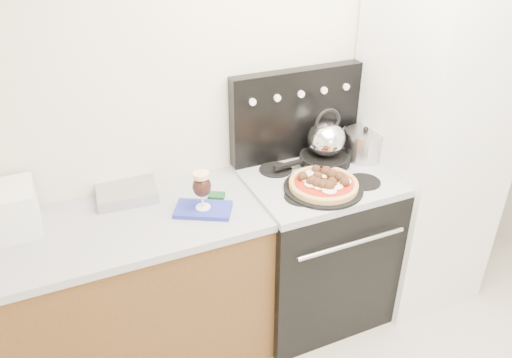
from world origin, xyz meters
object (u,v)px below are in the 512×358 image
pizza_pan (323,188)px  skillet (325,159)px  fridge (427,149)px  tea_kettle (327,136)px  stock_pot (364,146)px  pizza (324,183)px  oven_mitt (203,210)px  beer_glass (202,190)px  base_cabinet (120,302)px  stove_body (313,248)px

pizza_pan → skillet: size_ratio=1.45×
fridge → tea_kettle: size_ratio=8.32×
skillet → stock_pot: (0.23, -0.03, 0.05)m
fridge → pizza_pan: (-0.74, -0.10, -0.02)m
pizza_pan → pizza: (0.00, 0.00, 0.03)m
oven_mitt → beer_glass: size_ratio=1.37×
stock_pot → base_cabinet: bearing=-177.8°
base_cabinet → stock_pot: bearing=2.2°
beer_glass → stock_pot: (0.99, 0.13, -0.02)m
beer_glass → stock_pot: beer_glass is taller
pizza → skillet: pizza is taller
stove_body → oven_mitt: bearing=-176.0°
stove_body → beer_glass: 0.88m
beer_glass → pizza_pan: (0.61, -0.08, -0.09)m
pizza_pan → base_cabinet: bearing=172.0°
oven_mitt → beer_glass: beer_glass is taller
fridge → skillet: bearing=166.9°
fridge → pizza: (-0.74, -0.10, 0.01)m
tea_kettle → stock_pot: size_ratio=1.08×
pizza → tea_kettle: (0.15, 0.24, 0.13)m
stove_body → oven_mitt: size_ratio=3.32×
pizza_pan → stock_pot: stock_pot is taller
stock_pot → beer_glass: bearing=-172.7°
oven_mitt → tea_kettle: tea_kettle is taller
base_cabinet → pizza_pan: (1.06, -0.15, 0.50)m
skillet → pizza: bearing=-121.9°
beer_glass → pizza: beer_glass is taller
beer_glass → base_cabinet: bearing=170.9°
beer_glass → pizza: bearing=-7.3°
stove_body → pizza_pan: (-0.04, -0.12, 0.49)m
stove_body → fridge: bearing=-2.0°
stove_body → stock_pot: bearing=13.6°
pizza → stock_pot: size_ratio=1.65×
oven_mitt → pizza: size_ratio=0.76×
base_cabinet → tea_kettle: bearing=4.2°
pizza → fridge: bearing=7.6°
pizza_pan → stock_pot: (0.38, 0.21, 0.07)m
oven_mitt → stock_pot: bearing=7.3°
tea_kettle → stock_pot: (0.23, -0.03, -0.09)m
fridge → skillet: 0.61m
oven_mitt → pizza: bearing=-7.3°
base_cabinet → stove_body: (1.10, -0.02, 0.01)m
pizza_pan → tea_kettle: bearing=58.1°
skillet → tea_kettle: size_ratio=1.23×
fridge → pizza: fridge is taller
base_cabinet → stove_body: stove_body is taller
base_cabinet → stock_pot: size_ratio=6.84×
stove_body → beer_glass: bearing=-176.0°
stock_pot → pizza_pan: bearing=-151.4°
oven_mitt → pizza_pan: (0.61, -0.08, 0.02)m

